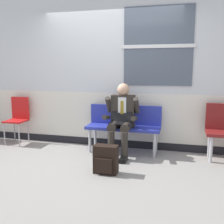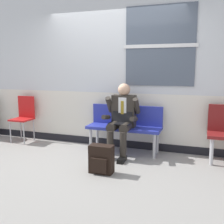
{
  "view_description": "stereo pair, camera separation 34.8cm",
  "coord_description": "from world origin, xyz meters",
  "px_view_note": "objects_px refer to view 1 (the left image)",
  "views": [
    {
      "loc": [
        1.26,
        -4.04,
        1.48
      ],
      "look_at": [
        0.15,
        0.18,
        0.75
      ],
      "focal_mm": 42.29,
      "sensor_mm": 36.0,
      "label": 1
    },
    {
      "loc": [
        1.59,
        -3.94,
        1.48
      ],
      "look_at": [
        0.15,
        0.18,
        0.75
      ],
      "focal_mm": 42.29,
      "sensor_mm": 36.0,
      "label": 2
    }
  ],
  "objects_px": {
    "bench_with_person": "(124,124)",
    "person_seated": "(122,118)",
    "backpack": "(106,160)",
    "folding_chair": "(18,116)"
  },
  "relations": [
    {
      "from": "bench_with_person",
      "to": "person_seated",
      "type": "height_order",
      "value": "person_seated"
    },
    {
      "from": "person_seated",
      "to": "backpack",
      "type": "height_order",
      "value": "person_seated"
    },
    {
      "from": "bench_with_person",
      "to": "person_seated",
      "type": "bearing_deg",
      "value": -90.0
    },
    {
      "from": "bench_with_person",
      "to": "person_seated",
      "type": "distance_m",
      "value": 0.24
    },
    {
      "from": "person_seated",
      "to": "backpack",
      "type": "bearing_deg",
      "value": -92.22
    },
    {
      "from": "person_seated",
      "to": "folding_chair",
      "type": "relative_size",
      "value": 1.34
    },
    {
      "from": "backpack",
      "to": "folding_chair",
      "type": "height_order",
      "value": "folding_chair"
    },
    {
      "from": "backpack",
      "to": "folding_chair",
      "type": "relative_size",
      "value": 0.45
    },
    {
      "from": "bench_with_person",
      "to": "backpack",
      "type": "bearing_deg",
      "value": -91.82
    },
    {
      "from": "bench_with_person",
      "to": "folding_chair",
      "type": "distance_m",
      "value": 2.15
    }
  ]
}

